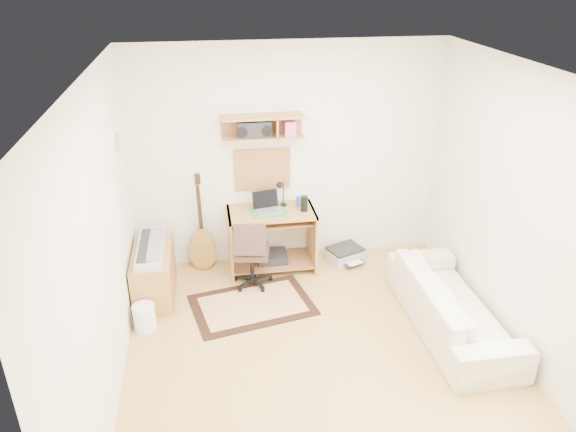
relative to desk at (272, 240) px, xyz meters
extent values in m
cube|color=tan|center=(0.24, -1.73, -0.38)|extent=(3.60, 4.00, 0.01)
cube|color=white|center=(0.24, -1.73, 2.23)|extent=(3.60, 4.00, 0.01)
cube|color=silver|center=(0.24, 0.28, 0.93)|extent=(3.60, 0.01, 2.60)
cube|color=silver|center=(-1.57, -1.73, 0.93)|extent=(0.01, 4.00, 2.60)
cube|color=silver|center=(2.04, -1.73, 0.93)|extent=(0.01, 4.00, 2.60)
cube|color=#B07B3E|center=(-0.06, 0.15, 1.32)|extent=(0.90, 0.25, 0.26)
cube|color=tan|center=(-0.06, 0.25, 0.79)|extent=(0.64, 0.03, 0.49)
cube|color=#4C8CBF|center=(-1.55, -0.23, 1.34)|extent=(0.02, 0.20, 0.15)
cylinder|color=black|center=(0.37, -0.05, 0.47)|extent=(0.08, 0.08, 0.18)
cylinder|color=#3545A1|center=(0.34, 0.10, 0.43)|extent=(0.08, 0.08, 0.11)
cube|color=black|center=(-0.16, 0.15, 1.30)|extent=(0.37, 0.17, 0.19)
cube|color=beige|center=(-0.31, -0.75, -0.37)|extent=(1.39, 1.07, 0.02)
cube|color=#B07B3E|center=(-1.34, -0.37, -0.10)|extent=(0.40, 0.90, 0.55)
cube|color=#B2B5BA|center=(-1.34, -0.37, 0.21)|extent=(0.27, 0.87, 0.08)
cylinder|color=white|center=(-1.41, -0.97, -0.24)|extent=(0.28, 0.28, 0.27)
cube|color=#A5A8AA|center=(0.91, 0.05, -0.29)|extent=(0.50, 0.45, 0.16)
imported|color=beige|center=(1.62, -1.43, -0.01)|extent=(0.54, 1.86, 0.73)
camera|label=1|loc=(-0.70, -5.60, 3.01)|focal=33.97mm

